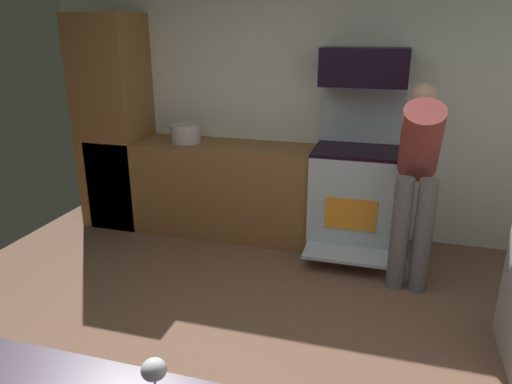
{
  "coord_description": "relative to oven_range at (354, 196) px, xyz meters",
  "views": [
    {
      "loc": [
        0.82,
        -2.25,
        1.96
      ],
      "look_at": [
        0.08,
        0.3,
        1.05
      ],
      "focal_mm": 33.52,
      "sensor_mm": 36.0,
      "label": 1
    }
  ],
  "objects": [
    {
      "name": "ground_plane",
      "position": [
        -0.54,
        -1.97,
        -0.52
      ],
      "size": [
        5.2,
        4.8,
        0.02
      ],
      "primitive_type": "cube",
      "color": "brown"
    },
    {
      "name": "wall_back",
      "position": [
        -0.54,
        0.37,
        0.79
      ],
      "size": [
        5.2,
        0.12,
        2.6
      ],
      "primitive_type": "cube",
      "color": "silver",
      "rests_on": "ground"
    },
    {
      "name": "stock_pot",
      "position": [
        -1.66,
        0.01,
        0.48
      ],
      "size": [
        0.29,
        0.29,
        0.18
      ],
      "primitive_type": "cylinder",
      "color": "#BBB2B6",
      "rests_on": "lower_cabinet_run"
    },
    {
      "name": "oven_range",
      "position": [
        0.0,
        0.0,
        0.0
      ],
      "size": [
        0.76,
        0.95,
        1.49
      ],
      "color": "#AEBFC7",
      "rests_on": "ground"
    },
    {
      "name": "lower_cabinet_run",
      "position": [
        -1.44,
        0.01,
        -0.06
      ],
      "size": [
        2.4,
        0.6,
        0.9
      ],
      "primitive_type": "cube",
      "color": "brown",
      "rests_on": "ground"
    },
    {
      "name": "cabinet_column",
      "position": [
        -2.44,
        0.01,
        0.54
      ],
      "size": [
        0.6,
        0.6,
        2.1
      ],
      "primitive_type": "cube",
      "color": "brown",
      "rests_on": "ground"
    },
    {
      "name": "wine_glass_far",
      "position": [
        -0.33,
        -3.19,
        0.5
      ],
      "size": [
        0.08,
        0.08,
        0.15
      ],
      "color": "silver",
      "rests_on": "counter_island"
    },
    {
      "name": "microwave",
      "position": [
        0.0,
        0.09,
        1.14
      ],
      "size": [
        0.74,
        0.38,
        0.32
      ],
      "primitive_type": "cube",
      "color": "black",
      "rests_on": "oven_range"
    },
    {
      "name": "person_cook",
      "position": [
        0.49,
        -0.54,
        0.42
      ],
      "size": [
        0.31,
        0.59,
        1.57
      ],
      "color": "#616161",
      "rests_on": "ground"
    }
  ]
}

